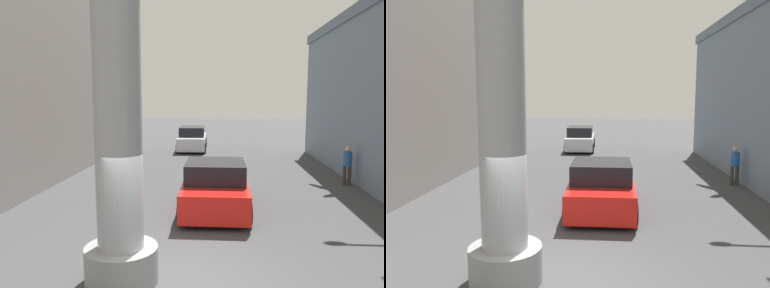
% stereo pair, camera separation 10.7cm
% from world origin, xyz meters
% --- Properties ---
extents(ground_plane, '(87.74, 87.74, 0.00)m').
position_xyz_m(ground_plane, '(0.00, 10.00, 0.00)').
color(ground_plane, '#424244').
extents(neon_sign_pole, '(3.17, 1.41, 11.15)m').
position_xyz_m(neon_sign_pole, '(-1.05, 0.09, 4.92)').
color(neon_sign_pole, '#9E9EA3').
rests_on(neon_sign_pole, ground).
extents(car_lead, '(2.09, 4.67, 1.56)m').
position_xyz_m(car_lead, '(0.68, 5.07, 0.70)').
color(car_lead, black).
rests_on(car_lead, ground).
extents(car_far, '(1.97, 4.63, 1.56)m').
position_xyz_m(car_far, '(-1.08, 18.27, 0.74)').
color(car_far, black).
rests_on(car_far, ground).
extents(palm_tree_mid_right, '(2.78, 2.93, 9.52)m').
position_xyz_m(palm_tree_mid_right, '(7.20, 12.20, 5.76)').
color(palm_tree_mid_right, brown).
rests_on(palm_tree_mid_right, ground).
extents(pedestrian_mid_right, '(0.36, 0.36, 1.58)m').
position_xyz_m(pedestrian_mid_right, '(5.92, 8.59, 0.92)').
color(pedestrian_mid_right, '#3F3833').
rests_on(pedestrian_mid_right, ground).
extents(pedestrian_far_left, '(0.44, 0.44, 1.64)m').
position_xyz_m(pedestrian_far_left, '(-5.99, 13.72, 0.96)').
color(pedestrian_far_left, gray).
rests_on(pedestrian_far_left, ground).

